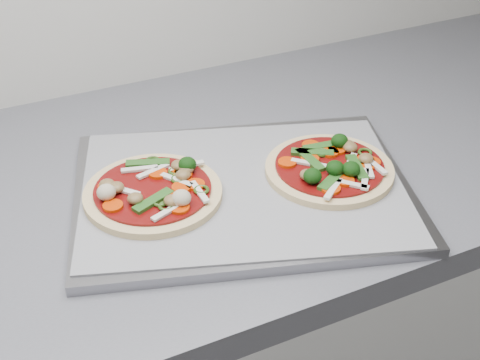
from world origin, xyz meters
name	(u,v)px	position (x,y,z in m)	size (l,w,h in m)	color
baking_tray	(243,191)	(0.70, 1.22, 0.91)	(0.44, 0.32, 0.01)	gray
parchment	(243,186)	(0.70, 1.22, 0.92)	(0.42, 0.30, 0.00)	gray
pizza_left	(155,191)	(0.59, 1.24, 0.93)	(0.19, 0.19, 0.03)	beige
pizza_right	(331,167)	(0.82, 1.19, 0.93)	(0.19, 0.19, 0.03)	beige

